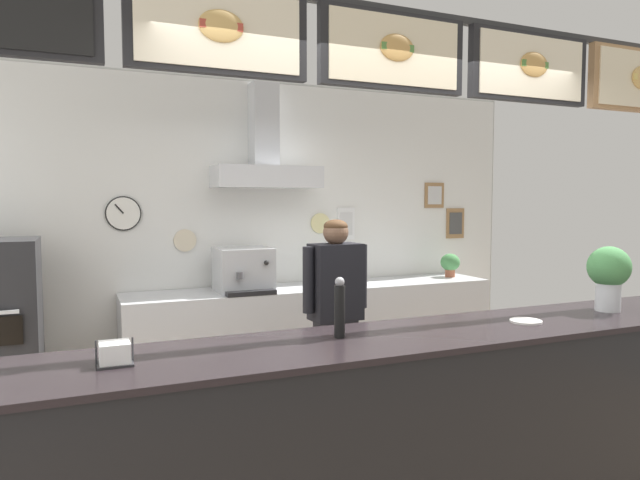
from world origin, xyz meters
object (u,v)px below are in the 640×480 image
object	(u,v)px
espresso_machine	(243,270)
potted_sage	(338,274)
shop_worker	(336,318)
basil_vase	(609,274)
pepper_grinder	(340,308)
potted_rosemary	(450,263)
condiment_plate	(526,321)
napkin_holder	(115,354)

from	to	relation	value
espresso_machine	potted_sage	xyz separation A→B (m)	(0.93, 0.00, -0.08)
shop_worker	basil_vase	xyz separation A→B (m)	(1.21, -1.28, 0.42)
basil_vase	pepper_grinder	xyz separation A→B (m)	(-1.77, 0.04, -0.08)
potted_rosemary	basil_vase	distance (m)	2.60
shop_worker	potted_sage	size ratio (longest dim) A/B	8.21
espresso_machine	potted_rosemary	bearing A→B (deg)	1.40
condiment_plate	potted_rosemary	bearing A→B (deg)	61.85
pepper_grinder	shop_worker	bearing A→B (deg)	66.05
shop_worker	pepper_grinder	bearing A→B (deg)	62.06
potted_rosemary	condiment_plate	bearing A→B (deg)	-118.15
espresso_machine	napkin_holder	world-z (taller)	espresso_machine
pepper_grinder	napkin_holder	xyz separation A→B (m)	(-1.03, -0.05, -0.10)
basil_vase	pepper_grinder	world-z (taller)	basil_vase
espresso_machine	basil_vase	bearing A→B (deg)	-57.06
shop_worker	basil_vase	distance (m)	1.81
espresso_machine	napkin_holder	size ratio (longest dim) A/B	3.50
potted_rosemary	potted_sage	world-z (taller)	potted_rosemary
potted_sage	potted_rosemary	bearing A→B (deg)	2.37
condiment_plate	napkin_holder	size ratio (longest dim) A/B	1.16
potted_sage	napkin_holder	distance (m)	3.26
potted_rosemary	basil_vase	bearing A→B (deg)	-105.25
potted_rosemary	potted_sage	xyz separation A→B (m)	(-1.33, -0.06, -0.04)
shop_worker	espresso_machine	size ratio (longest dim) A/B	3.06
potted_sage	pepper_grinder	bearing A→B (deg)	-114.83
espresso_machine	potted_sage	world-z (taller)	espresso_machine
potted_sage	basil_vase	size ratio (longest dim) A/B	0.49
condiment_plate	napkin_holder	distance (m)	2.11
potted_rosemary	basil_vase	world-z (taller)	basil_vase
potted_rosemary	condiment_plate	size ratio (longest dim) A/B	1.44
potted_sage	condiment_plate	world-z (taller)	potted_sage
condiment_plate	basil_vase	bearing A→B (deg)	4.45
napkin_holder	potted_sage	bearing A→B (deg)	48.87
shop_worker	espresso_machine	xyz separation A→B (m)	(-0.37, 1.16, 0.24)
condiment_plate	napkin_holder	xyz separation A→B (m)	(-2.11, 0.04, 0.04)
pepper_grinder	napkin_holder	distance (m)	1.04
potted_rosemary	potted_sage	distance (m)	1.34
espresso_machine	shop_worker	bearing A→B (deg)	-72.30
shop_worker	pepper_grinder	xyz separation A→B (m)	(-0.55, -1.24, 0.34)
espresso_machine	napkin_holder	distance (m)	2.74
pepper_grinder	napkin_holder	bearing A→B (deg)	-177.22
pepper_grinder	napkin_holder	world-z (taller)	pepper_grinder
shop_worker	napkin_holder	world-z (taller)	shop_worker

